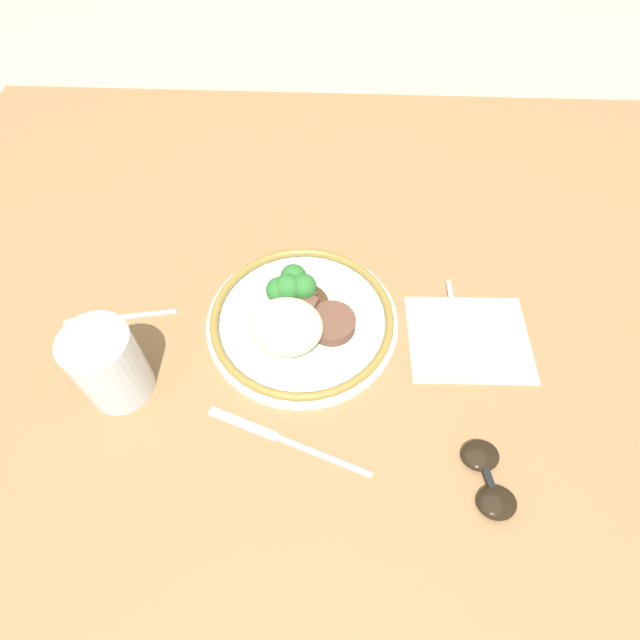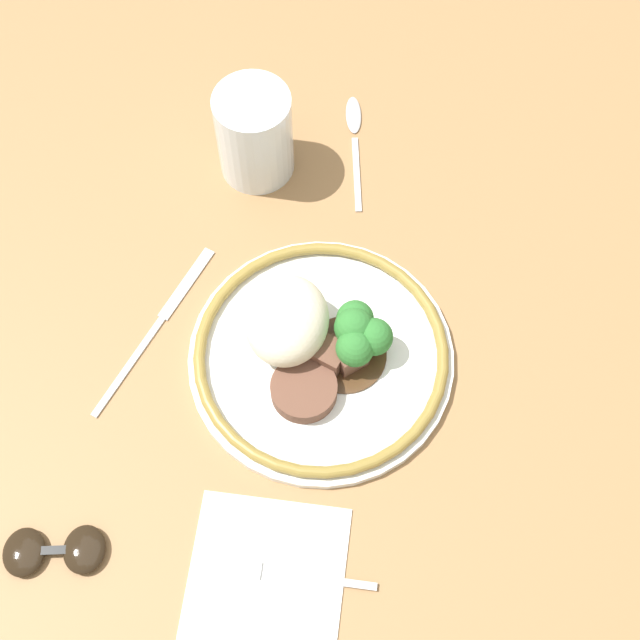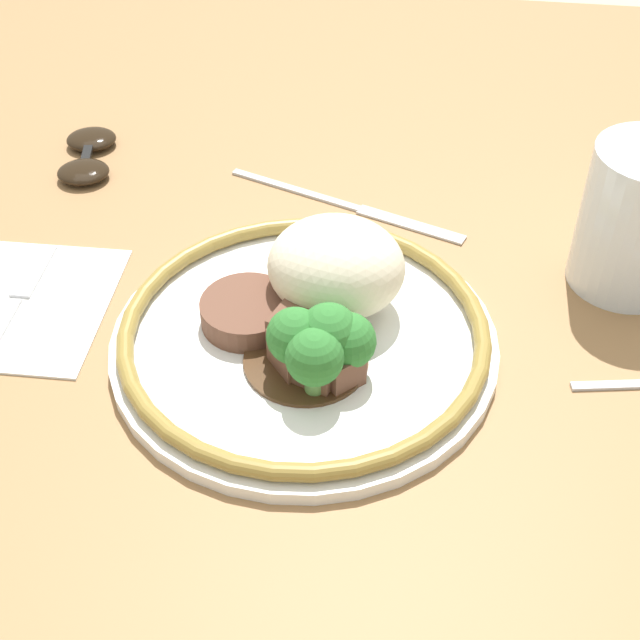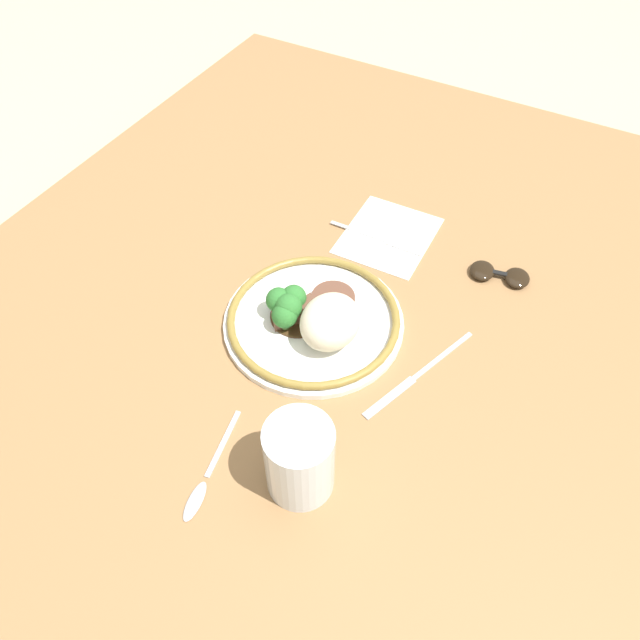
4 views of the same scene
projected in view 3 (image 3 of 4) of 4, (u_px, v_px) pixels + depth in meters
The scene contains 7 objects.
ground_plane at pixel (255, 365), 0.68m from camera, with size 8.00×8.00×0.00m, color tan.
dining_table at pixel (253, 344), 0.66m from camera, with size 1.43×1.22×0.04m.
plate at pixel (311, 322), 0.61m from camera, with size 0.27×0.27×0.08m.
juice_glass at pixel (636, 225), 0.65m from camera, with size 0.08×0.08×0.11m.
fork at pixel (17, 302), 0.66m from camera, with size 0.02×0.17×0.00m.
knife at pixel (353, 207), 0.75m from camera, with size 0.21×0.08×0.00m.
sunglasses at pixel (87, 155), 0.80m from camera, with size 0.06×0.10×0.01m.
Camera 3 is at (0.11, -0.47, 0.48)m, focal length 50.00 mm.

